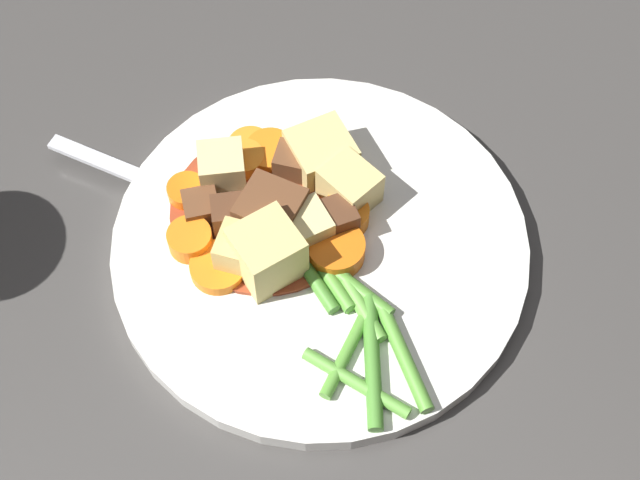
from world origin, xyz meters
TOP-DOWN VIEW (x-y plane):
  - ground_plane at (0.00, 0.00)m, footprint 3.00×3.00m
  - dinner_plate at (0.00, 0.00)m, footprint 0.25×0.25m
  - stew_sauce at (0.04, 0.01)m, footprint 0.12×0.12m
  - carrot_slice_0 at (0.08, -0.01)m, footprint 0.04×0.04m
  - carrot_slice_1 at (0.07, -0.02)m, footprint 0.04×0.04m
  - carrot_slice_2 at (0.00, -0.02)m, footprint 0.04×0.04m
  - carrot_slice_3 at (0.05, 0.06)m, footprint 0.03×0.03m
  - carrot_slice_4 at (0.08, 0.04)m, footprint 0.03×0.03m
  - carrot_slice_5 at (0.02, 0.06)m, footprint 0.04×0.04m
  - carrot_slice_6 at (0.07, 0.00)m, footprint 0.04×0.04m
  - carrot_slice_7 at (-0.01, 0.00)m, footprint 0.05×0.05m
  - potato_chunk_0 at (0.01, 0.04)m, footprint 0.04×0.04m
  - potato_chunk_1 at (0.01, 0.01)m, footprint 0.03×0.03m
  - potato_chunk_2 at (0.02, 0.04)m, footprint 0.04×0.04m
  - potato_chunk_3 at (0.01, -0.03)m, footprint 0.03×0.03m
  - potato_chunk_4 at (0.04, -0.04)m, footprint 0.05×0.05m
  - potato_chunk_5 at (0.07, 0.02)m, footprint 0.04×0.04m
  - meat_chunk_0 at (0.04, 0.03)m, footprint 0.03×0.03m
  - meat_chunk_1 at (0.06, 0.04)m, footprint 0.03×0.03m
  - meat_chunk_2 at (0.03, 0.02)m, footprint 0.05×0.04m
  - meat_chunk_3 at (0.05, -0.02)m, footprint 0.03×0.03m
  - meat_chunk_4 at (-0.00, -0.01)m, footprint 0.03×0.03m
  - green_bean_0 at (-0.08, 0.03)m, footprint 0.07×0.06m
  - green_bean_1 at (-0.04, 0.01)m, footprint 0.05×0.02m
  - green_bean_2 at (-0.07, 0.04)m, footprint 0.03×0.06m
  - green_bean_3 at (-0.08, 0.05)m, footprint 0.07×0.03m
  - green_bean_4 at (-0.01, 0.02)m, footprint 0.06×0.02m
  - green_bean_5 at (-0.09, 0.02)m, footprint 0.07×0.03m
  - green_bean_6 at (-0.04, 0.01)m, footprint 0.08×0.03m
  - green_bean_7 at (-0.01, 0.01)m, footprint 0.07×0.02m
  - fork at (0.08, 0.04)m, footprint 0.17×0.08m

SIDE VIEW (x-z plane):
  - ground_plane at x=0.00m, z-range 0.00..0.00m
  - dinner_plate at x=0.00m, z-range 0.00..0.01m
  - stew_sauce at x=0.04m, z-range 0.01..0.02m
  - fork at x=0.08m, z-range 0.01..0.02m
  - green_bean_2 at x=-0.07m, z-range 0.01..0.02m
  - green_bean_3 at x=-0.08m, z-range 0.01..0.02m
  - green_bean_4 at x=-0.01m, z-range 0.01..0.02m
  - green_bean_5 at x=-0.09m, z-range 0.01..0.02m
  - carrot_slice_5 at x=0.02m, z-range 0.01..0.02m
  - green_bean_6 at x=-0.04m, z-range 0.01..0.02m
  - green_bean_7 at x=-0.01m, z-range 0.01..0.02m
  - carrot_slice_0 at x=0.08m, z-range 0.01..0.02m
  - green_bean_1 at x=-0.04m, z-range 0.01..0.02m
  - green_bean_0 at x=-0.08m, z-range 0.01..0.02m
  - carrot_slice_4 at x=0.08m, z-range 0.01..0.02m
  - carrot_slice_1 at x=0.07m, z-range 0.01..0.03m
  - carrot_slice_6 at x=0.07m, z-range 0.01..0.03m
  - carrot_slice_2 at x=0.00m, z-range 0.01..0.03m
  - carrot_slice_3 at x=0.05m, z-range 0.01..0.03m
  - carrot_slice_7 at x=-0.01m, z-range 0.01..0.03m
  - meat_chunk_1 at x=0.06m, z-range 0.01..0.03m
  - meat_chunk_3 at x=0.05m, z-range 0.01..0.03m
  - meat_chunk_4 at x=0.00m, z-range 0.01..0.04m
  - meat_chunk_0 at x=0.04m, z-range 0.01..0.04m
  - potato_chunk_4 at x=0.04m, z-range 0.01..0.04m
  - potato_chunk_1 at x=0.01m, z-range 0.01..0.04m
  - potato_chunk_3 at x=0.01m, z-range 0.01..0.04m
  - potato_chunk_2 at x=0.02m, z-range 0.01..0.04m
  - potato_chunk_5 at x=0.07m, z-range 0.01..0.04m
  - meat_chunk_2 at x=0.03m, z-range 0.01..0.04m
  - potato_chunk_0 at x=0.01m, z-range 0.01..0.05m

